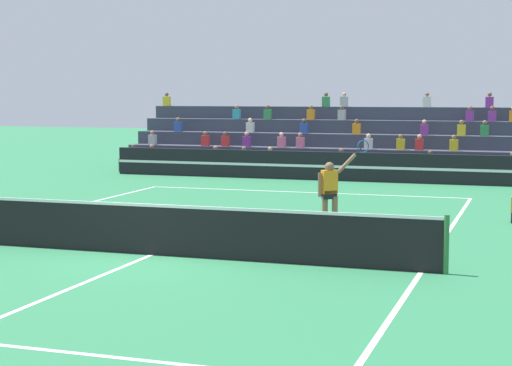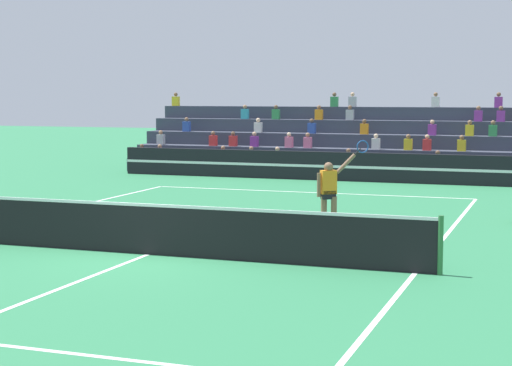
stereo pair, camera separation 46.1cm
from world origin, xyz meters
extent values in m
plane|color=#2D7A4C|center=(0.00, 0.00, 0.00)|extent=(120.00, 120.00, 0.00)
cube|color=white|center=(0.00, 11.90, 0.00)|extent=(11.00, 0.10, 0.01)
cube|color=white|center=(5.50, 0.00, 0.00)|extent=(0.10, 23.80, 0.01)
cube|color=white|center=(0.00, 6.43, 0.00)|extent=(8.25, 0.10, 0.01)
cube|color=white|center=(0.00, 0.00, 0.00)|extent=(0.10, 12.85, 0.01)
cylinder|color=#2D6B38|center=(5.95, 0.00, 0.55)|extent=(0.10, 0.10, 1.10)
cube|color=black|center=(0.00, 0.00, 0.50)|extent=(11.90, 0.02, 1.00)
cube|color=white|center=(0.00, 0.00, 1.03)|extent=(11.90, 0.04, 0.06)
cube|color=black|center=(0.00, 16.06, 0.55)|extent=(18.00, 0.24, 1.10)
cube|color=white|center=(0.00, 15.93, 0.55)|extent=(18.00, 0.02, 0.10)
cube|color=#383D4C|center=(0.00, 17.34, 0.28)|extent=(19.04, 0.95, 0.55)
cube|color=#B2B2B7|center=(0.11, 17.16, 0.77)|extent=(0.32, 0.22, 0.44)
sphere|color=brown|center=(0.11, 17.16, 1.09)|extent=(0.18, 0.18, 0.18)
cube|color=purple|center=(-8.10, 17.16, 0.77)|extent=(0.32, 0.22, 0.44)
sphere|color=#9E7051|center=(-8.10, 17.16, 1.09)|extent=(0.18, 0.18, 0.18)
cube|color=teal|center=(-3.95, 17.16, 0.77)|extent=(0.32, 0.22, 0.44)
sphere|color=#9E7051|center=(-3.95, 17.16, 1.09)|extent=(0.18, 0.18, 0.18)
cube|color=red|center=(-5.20, 17.16, 0.77)|extent=(0.32, 0.22, 0.44)
sphere|color=#9E7051|center=(-5.20, 17.16, 1.09)|extent=(0.18, 0.18, 0.18)
cube|color=pink|center=(-8.95, 17.16, 0.77)|extent=(0.32, 0.22, 0.44)
sphere|color=brown|center=(-8.95, 17.16, 1.09)|extent=(0.18, 0.18, 0.18)
cube|color=#338C4C|center=(3.58, 17.16, 0.77)|extent=(0.32, 0.22, 0.44)
sphere|color=brown|center=(3.58, 17.16, 1.09)|extent=(0.18, 0.18, 0.18)
cube|color=#338C4C|center=(-2.83, 17.16, 0.77)|extent=(0.32, 0.22, 0.44)
sphere|color=tan|center=(-2.83, 17.16, 1.09)|extent=(0.18, 0.18, 0.18)
cube|color=#383D4C|center=(0.00, 18.29, 0.55)|extent=(19.04, 0.95, 1.10)
cube|color=pink|center=(-2.64, 18.11, 1.32)|extent=(0.32, 0.22, 0.44)
sphere|color=beige|center=(-2.64, 18.11, 1.64)|extent=(0.18, 0.18, 0.18)
cube|color=silver|center=(1.00, 18.11, 1.32)|extent=(0.32, 0.22, 0.44)
sphere|color=beige|center=(1.00, 18.11, 1.64)|extent=(0.18, 0.18, 0.18)
cube|color=red|center=(3.03, 18.11, 1.32)|extent=(0.32, 0.22, 0.44)
sphere|color=tan|center=(3.03, 18.11, 1.64)|extent=(0.18, 0.18, 0.18)
cube|color=purple|center=(-4.16, 18.11, 1.32)|extent=(0.32, 0.22, 0.44)
sphere|color=tan|center=(-4.16, 18.11, 1.64)|extent=(0.18, 0.18, 0.18)
cube|color=pink|center=(-1.83, 18.11, 1.32)|extent=(0.32, 0.22, 0.44)
sphere|color=#9E7051|center=(-1.83, 18.11, 1.64)|extent=(0.18, 0.18, 0.18)
cube|color=#B2B2B7|center=(-8.51, 18.11, 1.32)|extent=(0.32, 0.22, 0.44)
sphere|color=#9E7051|center=(-8.51, 18.11, 1.64)|extent=(0.18, 0.18, 0.18)
cube|color=red|center=(-6.03, 18.11, 1.32)|extent=(0.32, 0.22, 0.44)
sphere|color=brown|center=(-6.03, 18.11, 1.64)|extent=(0.18, 0.18, 0.18)
cube|color=yellow|center=(4.36, 18.11, 1.32)|extent=(0.32, 0.22, 0.44)
sphere|color=brown|center=(4.36, 18.11, 1.64)|extent=(0.18, 0.18, 0.18)
cube|color=yellow|center=(2.29, 18.11, 1.32)|extent=(0.32, 0.22, 0.44)
sphere|color=brown|center=(2.29, 18.11, 1.64)|extent=(0.18, 0.18, 0.18)
cube|color=red|center=(-5.12, 18.11, 1.32)|extent=(0.32, 0.22, 0.44)
sphere|color=brown|center=(-5.12, 18.11, 1.64)|extent=(0.18, 0.18, 0.18)
cube|color=#383D4C|center=(0.00, 19.24, 0.83)|extent=(19.04, 0.95, 1.65)
cube|color=#2D4CA5|center=(-1.94, 19.06, 1.87)|extent=(0.32, 0.22, 0.44)
sphere|color=brown|center=(-1.94, 19.06, 2.19)|extent=(0.18, 0.18, 0.18)
cube|color=#338C4C|center=(5.44, 19.06, 1.87)|extent=(0.32, 0.22, 0.44)
sphere|color=brown|center=(5.44, 19.06, 2.19)|extent=(0.18, 0.18, 0.18)
cube|color=silver|center=(-4.33, 19.06, 1.87)|extent=(0.32, 0.22, 0.44)
sphere|color=beige|center=(-4.33, 19.06, 2.19)|extent=(0.18, 0.18, 0.18)
cube|color=#2D4CA5|center=(-7.70, 19.06, 1.87)|extent=(0.32, 0.22, 0.44)
sphere|color=brown|center=(-7.70, 19.06, 2.19)|extent=(0.18, 0.18, 0.18)
cube|color=orange|center=(0.32, 19.06, 1.87)|extent=(0.32, 0.22, 0.44)
sphere|color=brown|center=(0.32, 19.06, 2.19)|extent=(0.18, 0.18, 0.18)
cube|color=purple|center=(3.09, 19.06, 1.87)|extent=(0.32, 0.22, 0.44)
sphere|color=tan|center=(3.09, 19.06, 2.19)|extent=(0.18, 0.18, 0.18)
cube|color=yellow|center=(4.55, 19.06, 1.87)|extent=(0.32, 0.22, 0.44)
sphere|color=brown|center=(4.55, 19.06, 2.19)|extent=(0.18, 0.18, 0.18)
cube|color=#383D4C|center=(0.00, 20.19, 1.10)|extent=(19.04, 0.95, 2.20)
cube|color=orange|center=(-1.89, 20.01, 2.42)|extent=(0.32, 0.22, 0.44)
sphere|color=brown|center=(-1.89, 20.01, 2.74)|extent=(0.18, 0.18, 0.18)
cube|color=#338C4C|center=(-3.84, 20.01, 2.42)|extent=(0.32, 0.22, 0.44)
sphere|color=brown|center=(-3.84, 20.01, 2.74)|extent=(0.18, 0.18, 0.18)
cube|color=purple|center=(4.79, 20.01, 2.42)|extent=(0.32, 0.22, 0.44)
sphere|color=brown|center=(4.79, 20.01, 2.74)|extent=(0.18, 0.18, 0.18)
cube|color=teal|center=(-5.29, 20.01, 2.42)|extent=(0.32, 0.22, 0.44)
sphere|color=#9E7051|center=(-5.29, 20.01, 2.74)|extent=(0.18, 0.18, 0.18)
cube|color=purple|center=(5.67, 20.01, 2.42)|extent=(0.32, 0.22, 0.44)
sphere|color=brown|center=(5.67, 20.01, 2.74)|extent=(0.18, 0.18, 0.18)
cube|color=#B2B2B7|center=(-0.52, 20.01, 2.42)|extent=(0.32, 0.22, 0.44)
sphere|color=brown|center=(-0.52, 20.01, 2.74)|extent=(0.18, 0.18, 0.18)
cube|color=#383D4C|center=(0.00, 21.14, 1.38)|extent=(19.04, 0.95, 2.75)
cube|color=silver|center=(2.94, 20.96, 2.97)|extent=(0.32, 0.22, 0.44)
sphere|color=brown|center=(2.94, 20.96, 3.29)|extent=(0.18, 0.18, 0.18)
cube|color=#338C4C|center=(-1.45, 20.96, 2.97)|extent=(0.32, 0.22, 0.44)
sphere|color=brown|center=(-1.45, 20.96, 3.29)|extent=(0.18, 0.18, 0.18)
cube|color=purple|center=(5.50, 20.96, 2.97)|extent=(0.32, 0.22, 0.44)
sphere|color=brown|center=(5.50, 20.96, 3.29)|extent=(0.18, 0.18, 0.18)
cube|color=yellow|center=(-9.10, 20.96, 2.97)|extent=(0.32, 0.22, 0.44)
sphere|color=brown|center=(-9.10, 20.96, 3.29)|extent=(0.18, 0.18, 0.18)
cube|color=#B2B2B7|center=(-0.64, 20.96, 2.97)|extent=(0.32, 0.22, 0.44)
sphere|color=tan|center=(-0.64, 20.96, 3.29)|extent=(0.18, 0.18, 0.18)
cylinder|color=brown|center=(2.75, 3.71, 0.45)|extent=(0.14, 0.14, 0.90)
cylinder|color=brown|center=(2.97, 3.78, 0.45)|extent=(0.14, 0.14, 0.90)
cube|color=black|center=(2.84, 3.76, 0.94)|extent=(0.38, 0.35, 0.20)
cube|color=orange|center=(2.84, 3.76, 1.24)|extent=(0.41, 0.38, 0.56)
sphere|color=brown|center=(2.84, 3.76, 1.60)|extent=(0.22, 0.22, 0.22)
cube|color=white|center=(2.72, 3.75, 0.04)|extent=(0.25, 0.28, 0.09)
cube|color=white|center=(2.95, 3.81, 0.04)|extent=(0.25, 0.28, 0.09)
cylinder|color=brown|center=(2.65, 3.62, 1.18)|extent=(0.09, 0.09, 0.56)
cylinder|color=brown|center=(3.19, 4.02, 1.67)|extent=(0.45, 0.37, 0.48)
cylinder|color=black|center=(3.43, 4.19, 1.94)|extent=(0.17, 0.13, 0.17)
torus|color=#1E4C99|center=(3.53, 4.27, 2.06)|extent=(0.37, 0.28, 0.44)
sphere|color=#C6DB33|center=(-2.50, 0.86, 0.03)|extent=(0.07, 0.07, 0.07)
camera|label=1|loc=(7.51, -15.79, 3.30)|focal=60.00mm
camera|label=2|loc=(7.94, -15.64, 3.30)|focal=60.00mm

